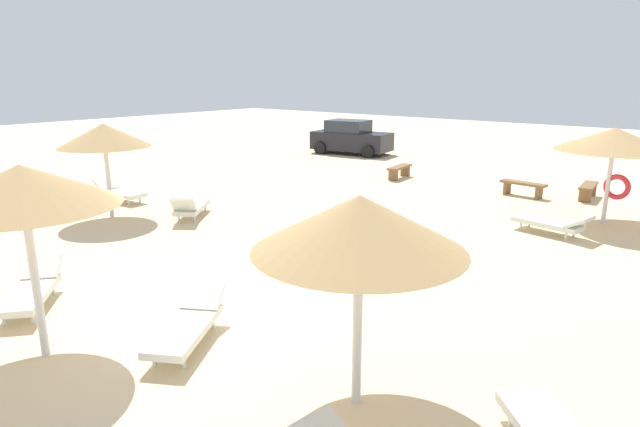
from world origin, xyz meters
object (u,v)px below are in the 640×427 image
at_px(bench_0, 523,186).
at_px(lounger_5, 118,192).
at_px(bench_2, 588,189).
at_px(lounger_4, 553,223).
at_px(parasol_2, 22,187).
at_px(lounger_7, 31,290).
at_px(bench_1, 399,170).
at_px(lounger_2, 188,324).
at_px(parasol_0, 104,136).
at_px(parked_car, 351,138).
at_px(lounger_0, 191,207).
at_px(parasol_1, 359,224).
at_px(parasol_4, 614,140).

bearing_deg(bench_0, lounger_5, -137.98).
bearing_deg(bench_2, lounger_4, -86.48).
bearing_deg(parasol_2, bench_0, 82.80).
xyz_separation_m(lounger_7, bench_1, (-1.09, 14.50, 0.03)).
relative_size(lounger_2, bench_2, 1.29).
height_order(parasol_0, parked_car, parasol_0).
bearing_deg(lounger_5, bench_0, 42.02).
xyz_separation_m(parasol_2, bench_0, (1.89, 14.98, -2.19)).
distance_m(lounger_0, bench_1, 9.07).
distance_m(lounger_4, lounger_7, 11.92).
xyz_separation_m(parasol_0, bench_0, (8.23, 10.20, -2.01)).
bearing_deg(parasol_1, lounger_0, 154.08).
bearing_deg(lounger_7, bench_2, 69.92).
height_order(parasol_1, parked_car, parasol_1).
bearing_deg(parasol_1, parasol_2, -155.44).
relative_size(parasol_0, lounger_0, 1.43).
distance_m(lounger_2, bench_0, 13.42).
height_order(parasol_1, bench_2, parasol_1).
xyz_separation_m(lounger_2, lounger_5, (-9.38, 4.45, 0.00)).
relative_size(parasol_1, bench_0, 1.75).
distance_m(parasol_4, lounger_4, 2.96).
xyz_separation_m(lounger_4, bench_1, (-6.99, 4.14, 0.04)).
distance_m(bench_0, parked_car, 11.16).
bearing_deg(lounger_7, parasol_1, 11.79).
height_order(parasol_4, bench_2, parasol_4).
distance_m(parasol_0, lounger_7, 6.39).
bearing_deg(bench_0, parasol_4, -33.69).
height_order(parasol_4, lounger_2, parasol_4).
relative_size(lounger_2, lounger_4, 0.99).
distance_m(parasol_1, bench_2, 14.17).
bearing_deg(lounger_0, lounger_7, -64.35).
relative_size(lounger_0, bench_0, 1.23).
distance_m(lounger_5, bench_1, 10.43).
bearing_deg(parasol_2, bench_2, 76.99).
bearing_deg(lounger_7, parked_car, 109.11).
height_order(parasol_2, bench_1, parasol_2).
distance_m(parasol_1, parked_car, 21.53).
distance_m(lounger_2, lounger_4, 9.80).
distance_m(parasol_4, lounger_0, 11.75).
bearing_deg(bench_0, parasol_1, -79.83).
relative_size(lounger_5, parked_car, 0.46).
height_order(parasol_2, lounger_0, parasol_2).
height_order(parasol_0, parasol_1, parasol_0).
bearing_deg(lounger_5, bench_1, 61.05).
distance_m(parasol_0, lounger_2, 8.56).
distance_m(parasol_0, lounger_5, 2.94).
bearing_deg(lounger_0, parasol_1, -25.92).
relative_size(parasol_4, lounger_5, 1.54).
bearing_deg(lounger_7, lounger_0, 115.65).
bearing_deg(lounger_2, parasol_1, 7.12).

